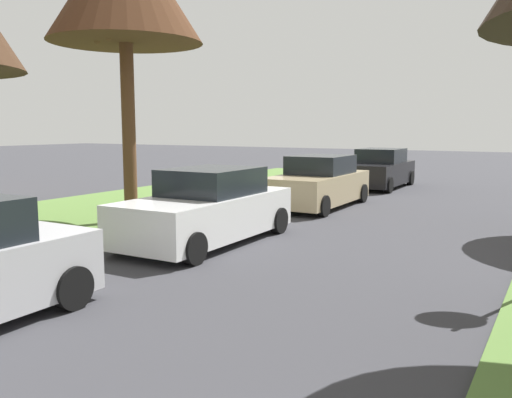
{
  "coord_description": "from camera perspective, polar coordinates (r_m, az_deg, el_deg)",
  "views": [
    {
      "loc": [
        4.25,
        2.24,
        2.44
      ],
      "look_at": [
        0.08,
        9.36,
        1.33
      ],
      "focal_mm": 37.45,
      "sensor_mm": 36.0,
      "label": 1
    }
  ],
  "objects": [
    {
      "name": "parked_sedan_tan",
      "position": [
        16.53,
        6.69,
        1.67
      ],
      "size": [
        1.99,
        4.43,
        1.57
      ],
      "color": "tan",
      "rests_on": "ground"
    },
    {
      "name": "parked_sedan_black",
      "position": [
        22.29,
        13.06,
        3.06
      ],
      "size": [
        1.99,
        4.43,
        1.57
      ],
      "color": "black",
      "rests_on": "ground"
    },
    {
      "name": "parked_sedan_white",
      "position": [
        11.36,
        -5.18,
        -1.04
      ],
      "size": [
        1.99,
        4.43,
        1.57
      ],
      "color": "white",
      "rests_on": "ground"
    }
  ]
}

